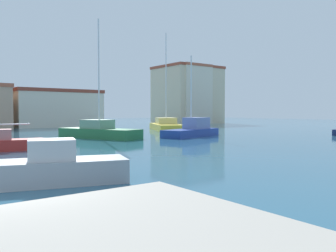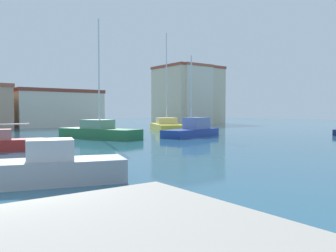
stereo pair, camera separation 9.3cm
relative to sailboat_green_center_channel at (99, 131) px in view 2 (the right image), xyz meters
name	(u,v)px [view 2 (the right image)]	position (x,y,z in m)	size (l,w,h in m)	color
water	(133,137)	(3.13, -0.44, -0.61)	(160.00, 160.00, 0.00)	#285670
sailboat_green_center_channel	(99,131)	(0.00, 0.00, 0.00)	(4.90, 8.15, 10.25)	#28703D
sailboat_blue_far_right	(193,130)	(7.93, -3.21, 0.02)	(6.91, 3.94, 7.43)	#233D93
motorboat_grey_far_left	(49,168)	(-9.49, -16.59, -0.11)	(5.06, 2.91, 1.43)	gray
sailboat_yellow_outer_mooring	(166,125)	(12.66, 7.45, -0.04)	(6.49, 9.34, 12.09)	gold
yacht_club	(58,108)	(4.70, 24.31, 2.21)	(12.72, 6.11, 5.61)	beige
warehouse_block	(188,94)	(30.29, 24.38, 5.05)	(6.67, 7.29, 11.29)	beige
harbor_office	(188,95)	(31.55, 25.97, 5.03)	(11.52, 9.93, 11.25)	beige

